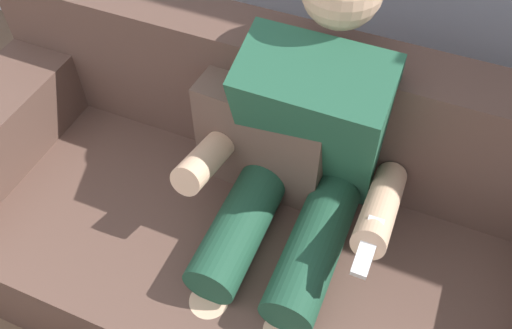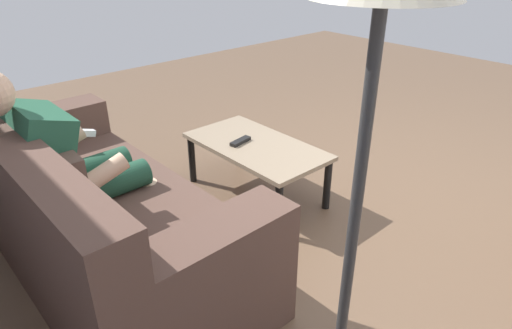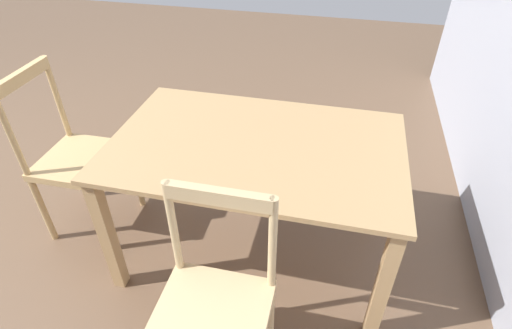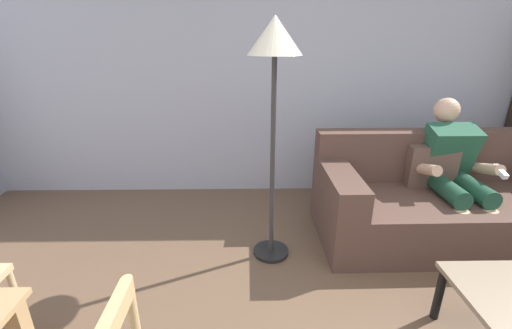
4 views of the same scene
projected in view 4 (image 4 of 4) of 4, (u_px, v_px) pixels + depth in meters
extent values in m
cube|color=#B2B7C6|center=(320.00, 75.00, 3.46)|extent=(7.08, 0.12, 2.52)
cube|color=brown|center=(440.00, 217.00, 2.84)|extent=(2.04, 0.92, 0.41)
cube|color=brown|center=(429.00, 155.00, 3.02)|extent=(2.04, 0.22, 0.45)
cube|color=brown|center=(339.00, 183.00, 2.71)|extent=(0.25, 0.90, 0.23)
cube|color=brown|center=(431.00, 166.00, 2.88)|extent=(0.41, 0.16, 0.36)
cube|color=#23563D|center=(445.00, 155.00, 2.91)|extent=(0.40, 0.37, 0.58)
sphere|color=#DBAD89|center=(447.00, 110.00, 2.88)|extent=(0.21, 0.21, 0.21)
cylinder|color=#1C4530|center=(447.00, 190.00, 2.70)|extent=(0.15, 0.44, 0.15)
cylinder|color=#DBAD89|center=(456.00, 234.00, 2.59)|extent=(0.11, 0.11, 0.41)
cube|color=black|center=(457.00, 258.00, 2.58)|extent=(0.10, 0.24, 0.08)
cylinder|color=#1C4530|center=(474.00, 189.00, 2.70)|extent=(0.15, 0.44, 0.15)
cylinder|color=#DBAD89|center=(484.00, 234.00, 2.60)|extent=(0.11, 0.11, 0.41)
cube|color=black|center=(486.00, 258.00, 2.58)|extent=(0.10, 0.24, 0.08)
cylinder|color=#DBAD89|center=(426.00, 169.00, 2.76)|extent=(0.09, 0.35, 0.19)
cylinder|color=#DBAD89|center=(485.00, 169.00, 2.77)|extent=(0.09, 0.35, 0.19)
cube|color=white|center=(500.00, 171.00, 2.61)|extent=(0.04, 0.15, 0.08)
cylinder|color=black|center=(439.00, 294.00, 2.03)|extent=(0.05, 0.05, 0.36)
cylinder|color=#D1B27F|center=(17.00, 299.00, 1.94)|extent=(0.04, 0.04, 0.43)
cylinder|color=black|center=(271.00, 251.00, 2.70)|extent=(0.28, 0.28, 0.03)
cylinder|color=#333333|center=(273.00, 165.00, 2.44)|extent=(0.04, 0.04, 1.52)
cone|color=beige|center=(275.00, 35.00, 2.12)|extent=(0.36, 0.36, 0.24)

